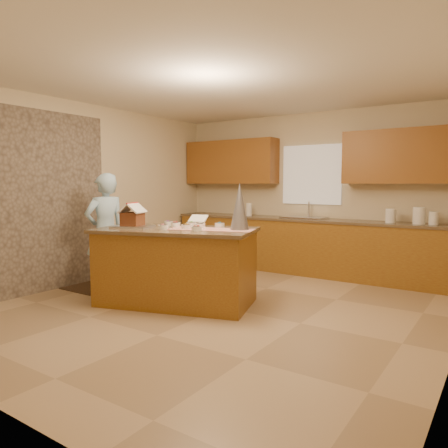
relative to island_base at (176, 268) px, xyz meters
The scene contains 26 objects.
floor 0.75m from the island_base, 15.09° to the left, with size 5.50×5.50×0.00m, color tan.
ceiling 2.33m from the island_base, 15.09° to the left, with size 5.50×5.50×0.00m, color silver.
wall_back 3.10m from the island_base, 78.69° to the left, with size 5.50×5.50×0.00m, color beige.
wall_left 2.12m from the island_base, behind, with size 5.50×5.50×0.00m, color beige.
stone_accent 2.16m from the island_base, 161.28° to the right, with size 2.50×2.50×0.00m, color gray.
window_curtain 3.17m from the island_base, 78.58° to the left, with size 1.05×0.03×1.00m, color white.
back_counter_base 2.67m from the island_base, 77.43° to the left, with size 4.80×0.60×0.88m, color #885F1C.
back_counter_top 2.71m from the island_base, 77.43° to the left, with size 4.85×0.63×0.04m, color brown.
upper_cabinet_left 3.24m from the island_base, 109.56° to the left, with size 1.85×0.35×0.80m, color #8B611D.
upper_cabinet_right 3.75m from the island_base, 51.99° to the left, with size 1.85×0.35×0.80m, color #8B611D.
sink 2.71m from the island_base, 77.43° to the left, with size 0.70×0.45×0.12m, color silver.
faucet 2.91m from the island_base, 78.22° to the left, with size 0.03×0.03×0.28m, color silver.
island_base is the anchor object (origin of this frame).
island_top 0.47m from the island_base, ahead, with size 1.94×1.01×0.04m, color brown.
table_runner 0.68m from the island_base, 17.65° to the left, with size 1.03×0.37×0.01m, color #A61F0B.
baking_tray 0.76m from the island_base, 157.15° to the right, with size 0.47×0.35×0.03m, color silver.
cookbook 0.72m from the island_base, 86.11° to the left, with size 0.23×0.02×0.19m, color white.
tinsel_tree 1.12m from the island_base, 21.32° to the left, with size 0.23×0.23×0.57m, color #B6B8C3.
rug 1.39m from the island_base, behind, with size 1.11×0.72×0.01m, color black.
boy 1.32m from the island_base, behind, with size 0.60×0.39×1.63m, color #A1C9E5.
canister_a 3.31m from the island_base, 53.13° to the left, with size 0.15×0.15×0.21m, color white.
canister_b 3.55m from the island_base, 48.05° to the left, with size 0.17×0.17×0.25m, color white.
canister_c 3.68m from the island_base, 45.80° to the left, with size 0.13×0.13×0.19m, color white.
paper_towel 2.72m from the island_base, 100.75° to the left, with size 0.10×0.10×0.23m, color white.
gingerbread_house 0.85m from the island_base, 157.15° to the right, with size 0.36×0.36×0.29m.
candy_bowls 0.55m from the island_base, 58.28° to the left, with size 0.84×0.71×0.06m.
Camera 1 is at (2.84, -4.14, 1.50)m, focal length 33.97 mm.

